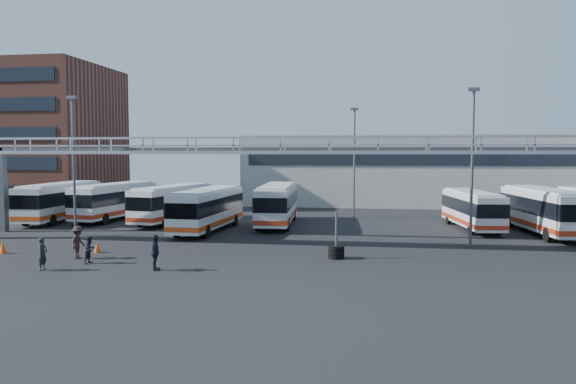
# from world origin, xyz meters

# --- Properties ---
(ground) EXTENTS (140.00, 140.00, 0.00)m
(ground) POSITION_xyz_m (0.00, 0.00, 0.00)
(ground) COLOR black
(ground) RESTS_ON ground
(gantry) EXTENTS (51.40, 5.15, 7.10)m
(gantry) POSITION_xyz_m (0.00, 5.87, 5.51)
(gantry) COLOR #95989D
(gantry) RESTS_ON ground
(apartment_building) EXTENTS (18.00, 15.00, 16.00)m
(apartment_building) POSITION_xyz_m (-34.00, 30.00, 8.00)
(apartment_building) COLOR brown
(apartment_building) RESTS_ON ground
(warehouse) EXTENTS (42.00, 14.00, 8.00)m
(warehouse) POSITION_xyz_m (12.00, 38.00, 4.00)
(warehouse) COLOR #9E9E99
(warehouse) RESTS_ON ground
(light_pole_left) EXTENTS (0.70, 0.35, 10.21)m
(light_pole_left) POSITION_xyz_m (-16.00, 8.00, 5.73)
(light_pole_left) COLOR #4C4F54
(light_pole_left) RESTS_ON ground
(light_pole_mid) EXTENTS (0.70, 0.35, 10.21)m
(light_pole_mid) POSITION_xyz_m (12.00, 7.00, 5.73)
(light_pole_mid) COLOR #4C4F54
(light_pole_mid) RESTS_ON ground
(light_pole_back) EXTENTS (0.70, 0.35, 10.21)m
(light_pole_back) POSITION_xyz_m (4.00, 22.00, 5.73)
(light_pole_back) COLOR #4C4F54
(light_pole_back) RESTS_ON ground
(bus_0) EXTENTS (3.01, 11.26, 3.39)m
(bus_0) POSITION_xyz_m (-21.73, 15.70, 1.88)
(bus_0) COLOR silver
(bus_0) RESTS_ON ground
(bus_1) EXTENTS (3.66, 11.10, 3.31)m
(bus_1) POSITION_xyz_m (-17.37, 17.38, 1.83)
(bus_1) COLOR silver
(bus_1) RESTS_ON ground
(bus_2) EXTENTS (4.30, 10.94, 3.24)m
(bus_2) POSITION_xyz_m (-11.44, 16.21, 1.79)
(bus_2) COLOR silver
(bus_2) RESTS_ON ground
(bus_3) EXTENTS (3.04, 10.97, 3.30)m
(bus_3) POSITION_xyz_m (-6.90, 11.40, 1.83)
(bus_3) COLOR silver
(bus_3) RESTS_ON ground
(bus_4) EXTENTS (3.36, 11.36, 3.41)m
(bus_4) POSITION_xyz_m (-2.20, 15.84, 1.88)
(bus_4) COLOR silver
(bus_4) RESTS_ON ground
(bus_7) EXTENTS (3.54, 10.22, 3.04)m
(bus_7) POSITION_xyz_m (13.53, 15.63, 1.68)
(bus_7) COLOR silver
(bus_7) RESTS_ON ground
(bus_8) EXTENTS (3.85, 11.51, 3.43)m
(bus_8) POSITION_xyz_m (18.28, 13.40, 1.90)
(bus_8) COLOR silver
(bus_8) RESTS_ON ground
(pedestrian_a) EXTENTS (0.45, 0.65, 1.73)m
(pedestrian_a) POSITION_xyz_m (-11.16, -3.86, 0.86)
(pedestrian_a) COLOR black
(pedestrian_a) RESTS_ON ground
(pedestrian_b) EXTENTS (0.68, 0.82, 1.52)m
(pedestrian_b) POSITION_xyz_m (-9.67, -1.76, 0.76)
(pedestrian_b) COLOR black
(pedestrian_b) RESTS_ON ground
(pedestrian_c) EXTENTS (0.72, 1.23, 1.89)m
(pedestrian_c) POSITION_xyz_m (-11.04, -0.56, 0.94)
(pedestrian_c) COLOR #2F201F
(pedestrian_c) RESTS_ON ground
(pedestrian_d) EXTENTS (0.70, 1.18, 1.88)m
(pedestrian_d) POSITION_xyz_m (-5.39, -3.02, 0.94)
(pedestrian_d) COLOR black
(pedestrian_d) RESTS_ON ground
(cone_left) EXTENTS (0.49, 0.49, 0.72)m
(cone_left) POSITION_xyz_m (-16.40, 0.29, 0.36)
(cone_left) COLOR #D84E0C
(cone_left) RESTS_ON ground
(cone_right) EXTENTS (0.54, 0.54, 0.66)m
(cone_right) POSITION_xyz_m (-10.90, 1.42, 0.33)
(cone_right) COLOR #D84E0C
(cone_right) RESTS_ON ground
(tire_stack) EXTENTS (0.94, 0.94, 2.68)m
(tire_stack) POSITION_xyz_m (3.66, 1.70, 0.45)
(tire_stack) COLOR black
(tire_stack) RESTS_ON ground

